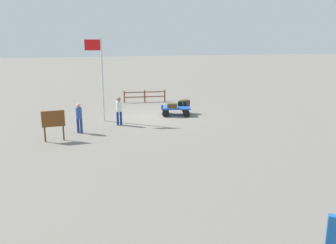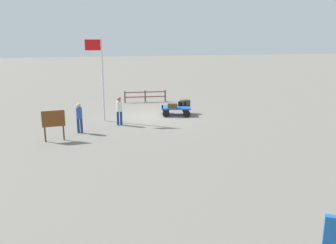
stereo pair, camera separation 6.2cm
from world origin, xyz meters
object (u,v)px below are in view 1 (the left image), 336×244
(suitcase_tan, at_px, (185,103))
(suitcase_navy, at_px, (182,104))
(luggage_cart, at_px, (175,109))
(flagpole, at_px, (100,72))
(worker_trailing, at_px, (79,116))
(worker_lead, at_px, (119,109))
(signboard, at_px, (53,121))
(suitcase_maroon, at_px, (172,106))

(suitcase_tan, distance_m, suitcase_navy, 0.25)
(luggage_cart, bearing_deg, flagpole, 8.60)
(suitcase_tan, relative_size, worker_trailing, 0.41)
(worker_lead, bearing_deg, suitcase_tan, -153.84)
(signboard, bearing_deg, flagpole, -123.31)
(worker_lead, bearing_deg, suitcase_navy, -153.49)
(suitcase_navy, relative_size, flagpole, 0.11)
(suitcase_navy, bearing_deg, luggage_cart, 27.52)
(suitcase_navy, xyz_separation_m, signboard, (7.72, 4.71, 0.33))
(suitcase_maroon, bearing_deg, worker_lead, 23.61)
(suitcase_navy, bearing_deg, suitcase_maroon, 37.85)
(flagpole, xyz_separation_m, signboard, (2.46, 3.74, -2.00))
(worker_trailing, bearing_deg, suitcase_maroon, -153.67)
(suitcase_tan, bearing_deg, luggage_cart, 24.94)
(suitcase_maroon, relative_size, worker_trailing, 0.42)
(suitcase_tan, distance_m, flagpole, 6.05)
(luggage_cart, bearing_deg, suitcase_tan, -155.06)
(suitcase_tan, bearing_deg, worker_trailing, 27.58)
(luggage_cart, bearing_deg, worker_lead, 26.38)
(luggage_cart, bearing_deg, suitcase_maroon, 50.12)
(worker_lead, height_order, flagpole, flagpole)
(suitcase_maroon, bearing_deg, signboard, 30.61)
(worker_trailing, bearing_deg, suitcase_navy, -152.14)
(worker_lead, bearing_deg, signboard, 36.87)
(luggage_cart, height_order, suitcase_navy, suitcase_navy)
(suitcase_tan, xyz_separation_m, worker_trailing, (6.75, 3.53, 0.20))
(suitcase_tan, bearing_deg, worker_lead, 26.16)
(luggage_cart, distance_m, worker_lead, 4.29)
(suitcase_tan, height_order, worker_trailing, worker_trailing)
(luggage_cart, distance_m, flagpole, 5.49)
(flagpole, height_order, signboard, flagpole)
(flagpole, bearing_deg, suitcase_maroon, -175.29)
(worker_trailing, bearing_deg, luggage_cart, -152.11)
(suitcase_navy, bearing_deg, suitcase_tan, -160.82)
(luggage_cart, xyz_separation_m, worker_trailing, (6.04, 3.20, 0.52))
(luggage_cart, distance_m, suitcase_navy, 0.61)
(flagpole, bearing_deg, suitcase_tan, -169.13)
(suitcase_maroon, bearing_deg, flagpole, 4.71)
(luggage_cart, bearing_deg, signboard, 31.64)
(suitcase_maroon, xyz_separation_m, worker_lead, (3.52, 1.54, 0.26))
(luggage_cart, xyz_separation_m, flagpole, (4.78, 0.72, 2.61))
(luggage_cart, distance_m, suitcase_maroon, 0.54)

